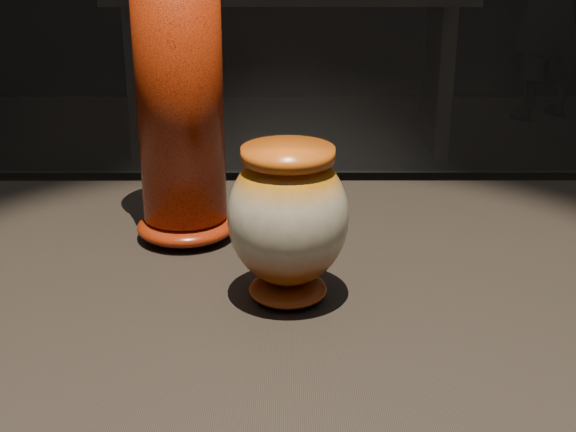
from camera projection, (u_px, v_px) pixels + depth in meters
name	position (u px, v px, depth m)	size (l,w,h in m)	color
main_vase	(288.00, 219.00, 0.94)	(0.17, 0.17, 0.19)	#7B330B
tall_vase	(180.00, 90.00, 1.08)	(0.15, 0.15, 0.45)	#B7340C
back_shelf	(290.00, 40.00, 4.51)	(2.00, 0.60, 0.90)	black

